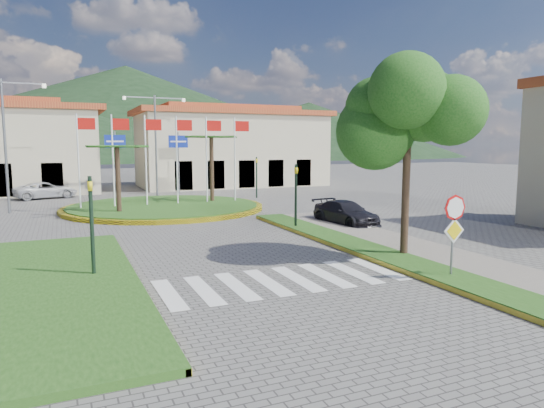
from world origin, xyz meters
name	(u,v)px	position (x,y,z in m)	size (l,w,h in m)	color
ground	(351,325)	(0.00, 0.00, 0.00)	(160.00, 160.00, 0.00)	#5F5D5A
sidewalk_right	(477,274)	(6.00, 2.00, 0.07)	(4.00, 28.00, 0.15)	gray
verge_right	(448,277)	(4.80, 2.00, 0.09)	(1.60, 28.00, 0.18)	#1D4614
median_left	(48,285)	(-6.50, 6.00, 0.09)	(5.00, 14.00, 0.18)	#1D4614
crosswalk	(280,281)	(0.00, 4.00, 0.01)	(8.00, 3.00, 0.01)	silver
roundabout_island	(164,207)	(0.00, 22.00, 0.17)	(12.70, 12.70, 6.00)	yellow
stop_sign	(454,223)	(4.90, 1.96, 1.79)	(0.80, 0.11, 2.65)	slate
deciduous_tree	(408,116)	(5.50, 5.00, 5.18)	(3.60, 3.60, 6.80)	black
traffic_light_left	(91,217)	(-5.20, 6.50, 1.94)	(0.15, 0.18, 3.20)	black
traffic_light_right	(296,190)	(4.50, 12.00, 1.94)	(0.15, 0.18, 3.20)	black
traffic_light_far	(257,173)	(8.00, 26.00, 1.94)	(0.18, 0.15, 3.20)	black
direction_sign_west	(115,153)	(-2.00, 30.97, 3.53)	(1.60, 0.14, 5.20)	slate
direction_sign_east	(178,152)	(3.00, 30.97, 3.53)	(1.60, 0.14, 5.20)	slate
street_lamp_centre	(156,140)	(1.00, 30.00, 4.50)	(4.80, 0.16, 8.00)	slate
street_lamp_west	(5,139)	(-9.00, 24.00, 4.50)	(4.80, 0.16, 8.00)	slate
building_right	(231,147)	(10.00, 38.00, 3.90)	(19.08, 9.54, 8.05)	#C4B794
hill_far_mid	(127,112)	(15.00, 160.00, 15.00)	(180.00, 180.00, 30.00)	black
hill_far_east	(309,130)	(70.00, 135.00, 9.00)	(120.00, 120.00, 18.00)	black
hill_near_back	(42,130)	(-10.00, 130.00, 8.00)	(110.00, 110.00, 16.00)	black
white_van	(46,190)	(-7.15, 32.06, 0.63)	(2.10, 4.55, 1.26)	#BEBEC0
car_dark_a	(37,187)	(-7.96, 36.13, 0.60)	(1.42, 3.52, 1.20)	black
car_dark_b	(213,181)	(7.36, 35.58, 0.67)	(1.41, 4.05, 1.34)	black
car_side_right	(346,213)	(7.50, 12.18, 0.62)	(1.73, 4.25, 1.23)	black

